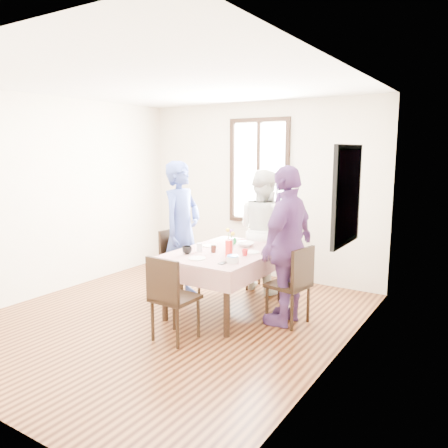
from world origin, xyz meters
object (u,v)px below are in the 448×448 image
Objects in this scene: person_far at (263,231)px; person_right at (287,246)px; dining_table at (226,281)px; chair_near at (175,298)px; chair_left at (181,264)px; person_left at (182,230)px; chair_far at (264,258)px; chair_right at (288,285)px.

person_right is at bearing 151.24° from person_far.
person_right reaches higher than dining_table.
person_right is (0.79, 0.05, 0.53)m from dining_table.
person_far is at bearing 91.95° from chair_near.
dining_table is at bearing 85.50° from chair_left.
dining_table is 1.00m from chair_near.
chair_near is 2.02m from person_far.
chair_near is 1.46m from person_left.
chair_near is at bearing 93.38° from chair_far.
person_right is (0.79, 1.05, 0.45)m from chair_near.
chair_left is 0.46m from person_left.
person_right reaches higher than chair_left.
chair_near is (-0.81, -1.05, 0.00)m from chair_right.
chair_far is at bearing -138.11° from person_right.
chair_left is 1.00× the size of chair_right.
chair_far is (0.00, 1.00, 0.08)m from dining_table.
chair_right is at bearing 91.85° from chair_left.
chair_right is at bearing -94.74° from person_left.
chair_near is at bearing -90.00° from dining_table.
chair_right is 1.25m from chair_far.
person_left is at bearing 95.07° from chair_left.
chair_left and chair_right have the same top height.
chair_right reaches higher than dining_table.
chair_far is 2.00m from chair_near.
chair_right is 1.30m from person_far.
person_right is (0.79, -0.94, 0.05)m from person_far.
chair_right is at bearing 152.00° from person_far.
person_left is 1.07× the size of person_far.
chair_left is 1.40m from chair_near.
dining_table is 1.60× the size of chair_right.
chair_far is 1.26m from person_left.
dining_table is at bearing -84.33° from person_right.
chair_near is at bearing 151.98° from chair_right.
person_left is at bearing 68.21° from person_far.
dining_table is 1.60× the size of chair_far.
person_far is 0.95× the size of person_right.
chair_left is 1.66m from person_right.
chair_left is at bearing 96.49° from chair_right.
chair_right is 0.53× the size of person_far.
dining_table is 0.81m from chair_right.
person_right is at bearing 3.30° from dining_table.
chair_far is 0.50× the size of person_right.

